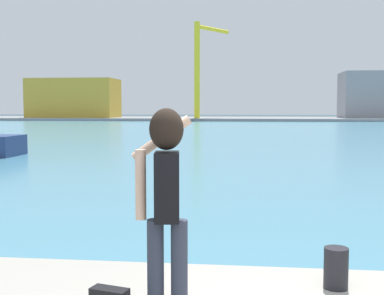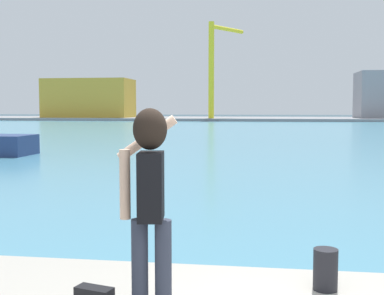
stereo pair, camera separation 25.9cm
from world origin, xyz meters
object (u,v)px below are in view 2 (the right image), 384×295
object	(u,v)px
person_photographer	(150,190)
warehouse_left	(89,98)
port_crane	(215,62)
harbor_bollard	(325,269)

from	to	relation	value
person_photographer	warehouse_left	distance (m)	94.72
person_photographer	port_crane	distance (m)	85.63
harbor_bollard	person_photographer	bearing A→B (deg)	-151.38
port_crane	person_photographer	bearing A→B (deg)	-84.59
person_photographer	harbor_bollard	distance (m)	1.94
harbor_bollard	warehouse_left	world-z (taller)	warehouse_left
port_crane	warehouse_left	bearing A→B (deg)	170.70
warehouse_left	port_crane	world-z (taller)	port_crane
person_photographer	harbor_bollard	world-z (taller)	person_photographer
harbor_bollard	warehouse_left	size ratio (longest dim) A/B	0.02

